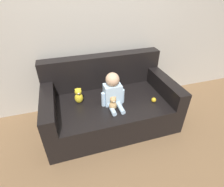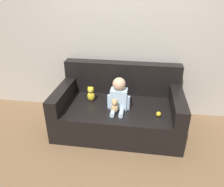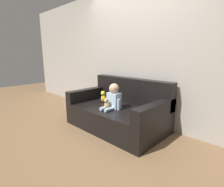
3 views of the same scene
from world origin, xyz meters
name	(u,v)px [view 1 (image 1 of 3)]	position (x,y,z in m)	size (l,w,h in m)	color
ground_plane	(110,121)	(0.00, 0.00, 0.00)	(12.00, 12.00, 0.00)	brown
wall_back	(97,19)	(0.00, 0.58, 1.30)	(8.00, 0.05, 2.60)	#ADA89E
couch	(109,103)	(0.00, 0.07, 0.29)	(1.72, 0.99, 0.87)	black
person_baby	(113,91)	(0.01, -0.09, 0.58)	(0.31, 0.35, 0.43)	silver
teddy_bear_brown	(113,103)	(-0.03, -0.21, 0.49)	(0.10, 0.09, 0.20)	tan
plush_toy_side	(79,96)	(-0.40, 0.06, 0.50)	(0.11, 0.10, 0.22)	yellow
toy_ball	(154,100)	(0.54, -0.21, 0.42)	(0.06, 0.06, 0.06)	gold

